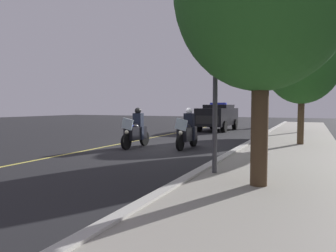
{
  "coord_description": "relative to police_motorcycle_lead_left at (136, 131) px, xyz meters",
  "views": [
    {
      "loc": [
        12.18,
        5.83,
        1.77
      ],
      "look_at": [
        -0.4,
        0.0,
        0.9
      ],
      "focal_mm": 33.31,
      "sensor_mm": 36.0,
      "label": 1
    }
  ],
  "objects": [
    {
      "name": "ground_plane",
      "position": [
        -0.62,
        1.06,
        -0.7
      ],
      "size": [
        80.0,
        80.0,
        0.0
      ],
      "primitive_type": "plane",
      "color": "black"
    },
    {
      "name": "curb_strip",
      "position": [
        -0.62,
        4.28,
        -0.62
      ],
      "size": [
        48.0,
        0.24,
        0.15
      ],
      "primitive_type": "cube",
      "color": "#B7B5AD",
      "rests_on": "ground"
    },
    {
      "name": "tree_far_back",
      "position": [
        -10.53,
        6.28,
        3.51
      ],
      "size": [
        3.5,
        3.5,
        5.93
      ],
      "color": "#42301E",
      "rests_on": "sidewalk_strip"
    },
    {
      "name": "police_motorcycle_lead_left",
      "position": [
        0.0,
        0.0,
        0.0
      ],
      "size": [
        2.14,
        0.56,
        1.72
      ],
      "color": "black",
      "rests_on": "ground"
    },
    {
      "name": "tree_mid_block",
      "position": [
        -3.4,
        6.44,
        3.34
      ],
      "size": [
        3.43,
        3.43,
        6.12
      ],
      "color": "#4C3823",
      "rests_on": "sidewalk_strip"
    },
    {
      "name": "lane_stripe_center",
      "position": [
        -0.62,
        -1.35,
        -0.7
      ],
      "size": [
        48.0,
        0.12,
        0.01
      ],
      "primitive_type": "cube",
      "color": "#E0D14C",
      "rests_on": "ground"
    },
    {
      "name": "cyclist_background",
      "position": [
        -14.38,
        2.8,
        0.14
      ],
      "size": [
        1.76,
        0.32,
        1.69
      ],
      "color": "black",
      "rests_on": "ground"
    },
    {
      "name": "traffic_light",
      "position": [
        4.02,
        4.68,
        2.37
      ],
      "size": [
        0.38,
        0.28,
        4.08
      ],
      "color": "#38383D",
      "rests_on": "sidewalk_strip"
    },
    {
      "name": "sidewalk_strip",
      "position": [
        -0.62,
        6.18,
        -0.65
      ],
      "size": [
        48.0,
        3.6,
        0.1
      ],
      "primitive_type": "cube",
      "color": "gray",
      "rests_on": "ground"
    },
    {
      "name": "police_suv",
      "position": [
        -10.81,
        0.57,
        0.37
      ],
      "size": [
        4.93,
        2.12,
        2.05
      ],
      "color": "black",
      "rests_on": "ground"
    },
    {
      "name": "police_motorcycle_lead_right",
      "position": [
        -0.63,
        2.13,
        0.0
      ],
      "size": [
        2.14,
        0.56,
        1.72
      ],
      "color": "black",
      "rests_on": "ground"
    }
  ]
}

